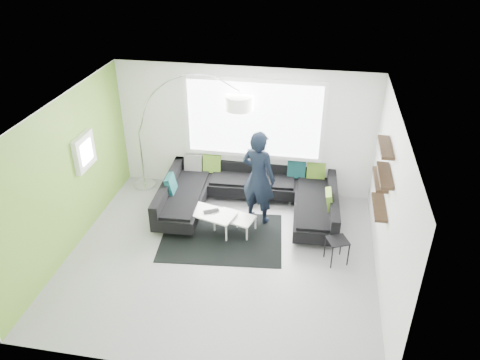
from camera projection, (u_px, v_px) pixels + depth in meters
name	position (u px, v px, depth m)	size (l,w,h in m)	color
ground	(221.00, 256.00, 8.53)	(5.50, 5.50, 0.00)	gray
room_shell	(224.00, 164.00, 7.79)	(5.54, 5.04, 2.82)	white
sectional_sofa	(249.00, 198.00, 9.61)	(3.66, 2.36, 0.77)	black
rug	(222.00, 237.00, 9.02)	(2.30, 1.67, 0.01)	black
coffee_table	(223.00, 222.00, 9.15)	(1.16, 0.67, 0.38)	white
arc_lamp	(139.00, 132.00, 10.04)	(2.46, 0.60, 2.67)	silver
side_table	(336.00, 251.00, 8.29)	(0.34, 0.34, 0.47)	black
person	(258.00, 178.00, 9.08)	(0.83, 0.69, 1.95)	black
laptop	(212.00, 213.00, 9.07)	(0.37, 0.32, 0.02)	black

